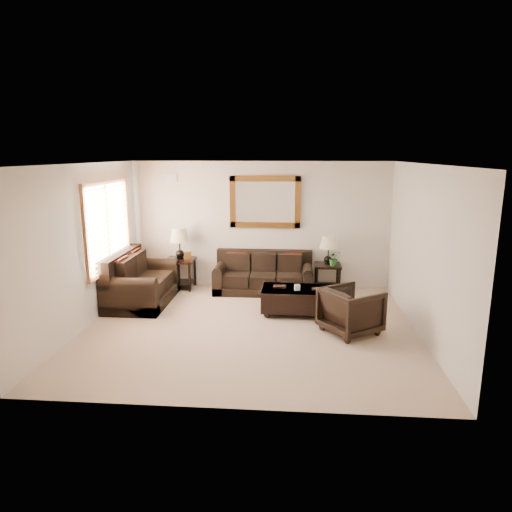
# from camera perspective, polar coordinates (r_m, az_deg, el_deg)

# --- Properties ---
(room) EXTENTS (5.51, 5.01, 2.71)m
(room) POSITION_cam_1_polar(r_m,az_deg,el_deg) (7.36, -0.87, 0.89)
(room) COLOR tan
(room) RESTS_ON ground
(window) EXTENTS (0.07, 1.96, 1.66)m
(window) POSITION_cam_1_polar(r_m,az_deg,el_deg) (8.85, -17.99, 3.60)
(window) COLOR white
(window) RESTS_ON room
(mirror) EXTENTS (1.50, 0.06, 1.10)m
(mirror) POSITION_cam_1_polar(r_m,az_deg,el_deg) (9.71, 1.13, 6.76)
(mirror) COLOR #4D2C0F
(mirror) RESTS_ON room
(air_vent) EXTENTS (0.25, 0.02, 0.18)m
(air_vent) POSITION_cam_1_polar(r_m,az_deg,el_deg) (10.00, -10.54, 9.60)
(air_vent) COLOR #999999
(air_vent) RESTS_ON room
(sofa) EXTENTS (2.04, 0.88, 0.84)m
(sofa) POSITION_cam_1_polar(r_m,az_deg,el_deg) (9.63, 0.95, -2.67)
(sofa) COLOR black
(sofa) RESTS_ON room
(loveseat) EXTENTS (1.05, 1.77, 1.00)m
(loveseat) POSITION_cam_1_polar(r_m,az_deg,el_deg) (9.18, -14.40, -3.43)
(loveseat) COLOR black
(loveseat) RESTS_ON room
(end_table_left) EXTENTS (0.60, 0.60, 1.31)m
(end_table_left) POSITION_cam_1_polar(r_m,az_deg,el_deg) (9.84, -9.49, 0.80)
(end_table_left) COLOR black
(end_table_left) RESTS_ON room
(end_table_right) EXTENTS (0.54, 0.54, 1.19)m
(end_table_right) POSITION_cam_1_polar(r_m,az_deg,el_deg) (9.62, 9.01, 0.07)
(end_table_right) COLOR black
(end_table_right) RESTS_ON room
(coffee_table) EXTENTS (1.41, 0.78, 0.59)m
(coffee_table) POSITION_cam_1_polar(r_m,az_deg,el_deg) (8.34, 5.49, -5.25)
(coffee_table) COLOR black
(coffee_table) RESTS_ON room
(armchair) EXTENTS (1.08, 1.09, 0.83)m
(armchair) POSITION_cam_1_polar(r_m,az_deg,el_deg) (7.56, 11.80, -6.44)
(armchair) COLOR black
(armchair) RESTS_ON floor
(potted_plant) EXTENTS (0.28, 0.31, 0.24)m
(potted_plant) POSITION_cam_1_polar(r_m,az_deg,el_deg) (9.55, 9.74, -0.46)
(potted_plant) COLOR #20511B
(potted_plant) RESTS_ON end_table_right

